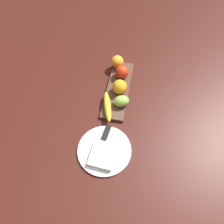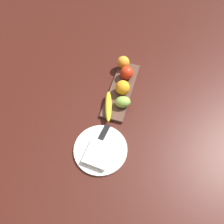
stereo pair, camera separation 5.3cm
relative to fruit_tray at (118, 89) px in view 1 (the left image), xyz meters
The scene contains 10 objects.
ground_plane 0.03m from the fruit_tray, 83.81° to the left, with size 2.40×2.40×0.00m, color #3C1610.
fruit_tray is the anchor object (origin of this frame).
apple 0.09m from the fruit_tray, behind, with size 0.07×0.07×0.07m, color red.
banana 0.15m from the fruit_tray, 11.76° to the right, with size 0.18×0.03×0.03m, color yellow.
orange_near_apple 0.05m from the fruit_tray, 22.22° to the left, with size 0.07×0.07×0.07m, color orange.
orange_near_banana 0.16m from the fruit_tray, 167.61° to the right, with size 0.07×0.07×0.07m, color orange.
grape_bunch 0.11m from the fruit_tray, 16.62° to the left, with size 0.08×0.06×0.05m, color #87AD45.
dinner_plate 0.35m from the fruit_tray, ahead, with size 0.24×0.24×0.01m, color white.
folded_napkin 0.38m from the fruit_tray, ahead, with size 0.12×0.10×0.02m, color white.
knife 0.30m from the fruit_tray, ahead, with size 0.18×0.05×0.01m.
Camera 1 is at (0.69, 0.07, 0.87)m, focal length 33.02 mm.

